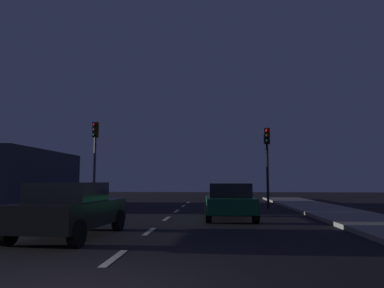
{
  "coord_description": "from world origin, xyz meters",
  "views": [
    {
      "loc": [
        2.03,
        -4.66,
        1.51
      ],
      "look_at": [
        0.85,
        13.09,
        3.35
      ],
      "focal_mm": 33.93,
      "sensor_mm": 36.0,
      "label": 1
    }
  ],
  "objects_px": {
    "traffic_signal_right": "(267,151)",
    "car_adjacent_lane": "(70,209)",
    "traffic_signal_left": "(95,147)",
    "car_stopped_ahead": "(229,201)"
  },
  "relations": [
    {
      "from": "traffic_signal_right",
      "to": "car_adjacent_lane",
      "type": "height_order",
      "value": "traffic_signal_right"
    },
    {
      "from": "traffic_signal_left",
      "to": "car_stopped_ahead",
      "type": "xyz_separation_m",
      "value": [
        7.55,
        -5.84,
        -2.75
      ]
    },
    {
      "from": "traffic_signal_right",
      "to": "traffic_signal_left",
      "type": "bearing_deg",
      "value": 179.99
    },
    {
      "from": "traffic_signal_left",
      "to": "traffic_signal_right",
      "type": "relative_size",
      "value": 1.1
    },
    {
      "from": "traffic_signal_left",
      "to": "car_adjacent_lane",
      "type": "bearing_deg",
      "value": -74.21
    },
    {
      "from": "traffic_signal_left",
      "to": "car_adjacent_lane",
      "type": "height_order",
      "value": "traffic_signal_left"
    },
    {
      "from": "traffic_signal_left",
      "to": "traffic_signal_right",
      "type": "distance_m",
      "value": 9.92
    },
    {
      "from": "traffic_signal_left",
      "to": "traffic_signal_right",
      "type": "height_order",
      "value": "traffic_signal_left"
    },
    {
      "from": "car_stopped_ahead",
      "to": "car_adjacent_lane",
      "type": "height_order",
      "value": "car_adjacent_lane"
    },
    {
      "from": "traffic_signal_left",
      "to": "car_adjacent_lane",
      "type": "xyz_separation_m",
      "value": [
        3.07,
        -10.86,
        -2.72
      ]
    }
  ]
}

